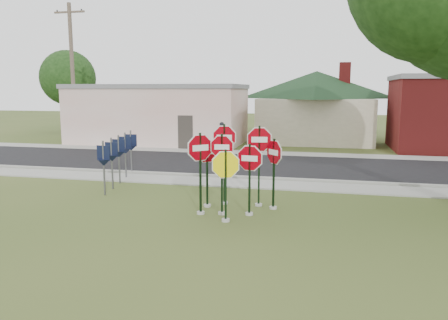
% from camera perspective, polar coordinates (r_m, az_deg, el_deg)
% --- Properties ---
extents(ground, '(120.00, 120.00, 0.00)m').
position_cam_1_polar(ground, '(12.58, -0.28, -8.46)').
color(ground, '#384B1C').
rests_on(ground, ground).
extents(sidewalk_near, '(60.00, 1.60, 0.06)m').
position_cam_1_polar(sidewalk_near, '(17.79, 3.85, -3.13)').
color(sidewalk_near, gray).
rests_on(sidewalk_near, ground).
extents(road, '(60.00, 7.00, 0.04)m').
position_cam_1_polar(road, '(22.17, 5.74, -0.75)').
color(road, black).
rests_on(road, ground).
extents(sidewalk_far, '(60.00, 1.60, 0.06)m').
position_cam_1_polar(sidewalk_far, '(26.39, 6.96, 0.83)').
color(sidewalk_far, gray).
rests_on(sidewalk_far, ground).
extents(curb, '(60.00, 0.20, 0.14)m').
position_cam_1_polar(curb, '(18.75, 4.35, -2.38)').
color(curb, gray).
rests_on(curb, ground).
extents(stop_sign_center, '(0.98, 0.24, 2.60)m').
position_cam_1_polar(stop_sign_center, '(13.24, -0.27, -0.48)').
color(stop_sign_center, '#A5A39A').
rests_on(stop_sign_center, ground).
extents(stop_sign_yellow, '(1.06, 0.37, 2.24)m').
position_cam_1_polar(stop_sign_yellow, '(12.56, 0.22, -2.14)').
color(stop_sign_yellow, '#A5A39A').
rests_on(stop_sign_yellow, ground).
extents(stop_sign_left, '(0.85, 0.79, 2.65)m').
position_cam_1_polar(stop_sign_left, '(13.29, -3.12, -0.14)').
color(stop_sign_left, '#A5A39A').
rests_on(stop_sign_left, ground).
extents(stop_sign_right, '(1.08, 0.24, 2.31)m').
position_cam_1_polar(stop_sign_right, '(13.22, 3.37, -1.32)').
color(stop_sign_right, '#A5A39A').
rests_on(stop_sign_right, ground).
extents(stop_sign_back_right, '(1.11, 0.24, 2.78)m').
position_cam_1_polar(stop_sign_back_right, '(14.24, 4.62, 0.84)').
color(stop_sign_back_right, '#A5A39A').
rests_on(stop_sign_back_right, ground).
extents(stop_sign_back_left, '(1.08, 0.24, 2.80)m').
position_cam_1_polar(stop_sign_back_left, '(14.45, 0.04, 1.04)').
color(stop_sign_back_left, '#A5A39A').
rests_on(stop_sign_back_left, ground).
extents(stop_sign_far_right, '(0.72, 0.82, 2.39)m').
position_cam_1_polar(stop_sign_far_right, '(13.97, 6.53, -0.56)').
color(stop_sign_far_right, '#A5A39A').
rests_on(stop_sign_far_right, ground).
extents(stop_sign_far_left, '(0.82, 0.59, 2.33)m').
position_cam_1_polar(stop_sign_far_left, '(14.17, -2.23, -0.60)').
color(stop_sign_far_left, '#A5A39A').
rests_on(stop_sign_far_left, ground).
extents(route_sign_row, '(1.43, 4.63, 2.00)m').
position_cam_1_polar(route_sign_row, '(18.30, -13.56, 0.77)').
color(route_sign_row, '#59595E').
rests_on(route_sign_row, ground).
extents(building_stucco, '(12.20, 6.20, 4.20)m').
position_cam_1_polar(building_stucco, '(31.96, -8.54, 6.05)').
color(building_stucco, silver).
rests_on(building_stucco, ground).
extents(building_house, '(11.60, 11.60, 6.20)m').
position_cam_1_polar(building_house, '(33.68, 11.97, 8.66)').
color(building_house, beige).
rests_on(building_house, ground).
extents(utility_pole_near, '(2.20, 0.26, 9.50)m').
position_cam_1_polar(utility_pole_near, '(31.70, -19.17, 10.73)').
color(utility_pole_near, brown).
rests_on(utility_pole_near, ground).
extents(bg_tree_left, '(4.90, 4.90, 7.35)m').
position_cam_1_polar(bg_tree_left, '(42.34, -19.72, 10.05)').
color(bg_tree_left, '#2E2014').
rests_on(bg_tree_left, ground).
extents(pedestrian, '(0.71, 0.51, 1.81)m').
position_cam_1_polar(pedestrian, '(27.02, -0.31, 3.09)').
color(pedestrian, black).
rests_on(pedestrian, sidewalk_far).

